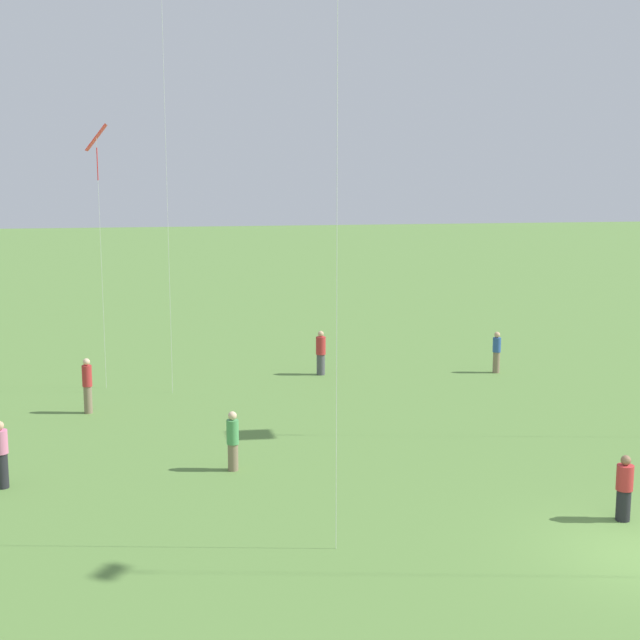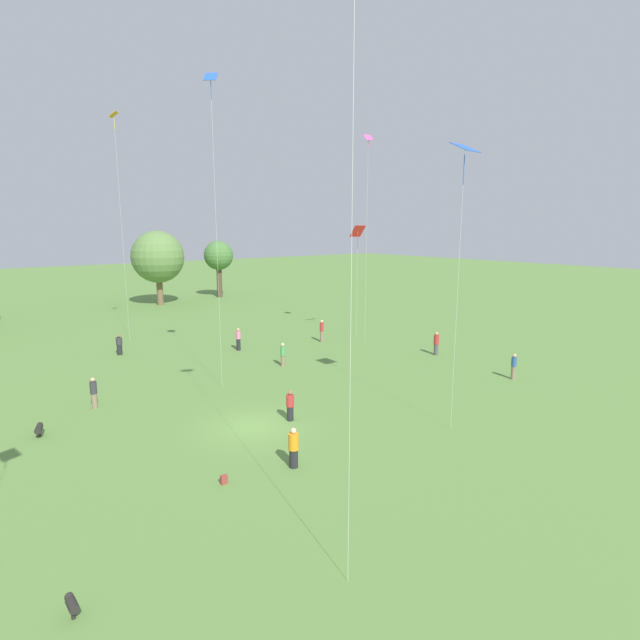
{
  "view_description": "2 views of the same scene",
  "coord_description": "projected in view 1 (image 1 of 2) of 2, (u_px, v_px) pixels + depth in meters",
  "views": [
    {
      "loc": [
        -16.4,
        10.39,
        8.13
      ],
      "look_at": [
        4.89,
        6.3,
        4.53
      ],
      "focal_mm": 50.0,
      "sensor_mm": 36.0,
      "label": 1
    },
    {
      "loc": [
        -11.65,
        -20.39,
        9.7
      ],
      "look_at": [
        7.04,
        3.78,
        4.01
      ],
      "focal_mm": 28.0,
      "sensor_mm": 36.0,
      "label": 2
    }
  ],
  "objects": [
    {
      "name": "person_1",
      "position": [
        233.0,
        441.0,
        24.45
      ],
      "size": [
        0.46,
        0.46,
        1.67
      ],
      "rotation": [
        0.0,
        0.0,
        3.65
      ],
      "color": "#847056",
      "rests_on": "ground_plane"
    },
    {
      "name": "person_2",
      "position": [
        87.0,
        385.0,
        30.27
      ],
      "size": [
        0.45,
        0.45,
        1.91
      ],
      "rotation": [
        0.0,
        0.0,
        5.2
      ],
      "color": "#847056",
      "rests_on": "ground_plane"
    },
    {
      "name": "person_8",
      "position": [
        497.0,
        352.0,
        36.41
      ],
      "size": [
        0.42,
        0.42,
        1.7
      ],
      "rotation": [
        0.0,
        0.0,
        0.31
      ],
      "color": "#847056",
      "rests_on": "ground_plane"
    },
    {
      "name": "person_7",
      "position": [
        1.0,
        455.0,
        23.08
      ],
      "size": [
        0.47,
        0.47,
        1.79
      ],
      "rotation": [
        0.0,
        0.0,
        4.96
      ],
      "color": "#232328",
      "rests_on": "ground_plane"
    },
    {
      "name": "kite_6",
      "position": [
        97.0,
        143.0,
        32.49
      ],
      "size": [
        1.23,
        0.78,
        9.87
      ],
      "rotation": [
        0.0,
        0.0,
        2.34
      ],
      "color": "red",
      "rests_on": "ground_plane"
    },
    {
      "name": "person_6",
      "position": [
        624.0,
        488.0,
        20.93
      ],
      "size": [
        0.56,
        0.56,
        1.6
      ],
      "rotation": [
        0.0,
        0.0,
        2.33
      ],
      "color": "#232328",
      "rests_on": "ground_plane"
    },
    {
      "name": "person_5",
      "position": [
        321.0,
        353.0,
        36.05
      ],
      "size": [
        0.47,
        0.47,
        1.8
      ],
      "rotation": [
        0.0,
        0.0,
        3.36
      ],
      "color": "#4C4C51",
      "rests_on": "ground_plane"
    }
  ]
}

